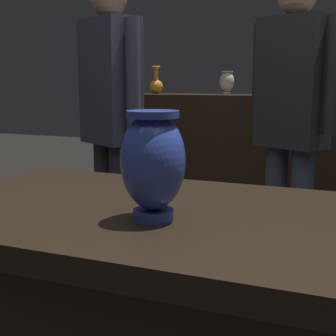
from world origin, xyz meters
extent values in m
cube|color=black|center=(0.00, 0.00, 0.78)|extent=(1.20, 0.64, 0.05)
cube|color=black|center=(0.00, 2.20, 0.47)|extent=(2.60, 0.40, 0.95)
cube|color=black|center=(0.00, 2.20, 0.97)|extent=(2.60, 0.40, 0.04)
cylinder|color=#2D429E|center=(-0.03, -0.08, 0.81)|extent=(0.08, 0.08, 0.02)
ellipsoid|color=#2D429E|center=(-0.03, -0.08, 0.92)|extent=(0.13, 0.13, 0.20)
cylinder|color=#2D429E|center=(-0.03, -0.08, 1.01)|extent=(0.10, 0.10, 0.01)
sphere|color=orange|center=(-1.04, 2.26, 1.04)|extent=(0.10, 0.10, 0.10)
cylinder|color=orange|center=(-1.04, 2.26, 1.13)|extent=(0.03, 0.03, 0.10)
torus|color=orange|center=(-1.04, 2.26, 1.18)|extent=(0.06, 0.06, 0.01)
cylinder|color=silver|center=(-0.52, 2.27, 1.00)|extent=(0.06, 0.06, 0.01)
ellipsoid|color=silver|center=(-0.52, 2.27, 1.08)|extent=(0.10, 0.10, 0.14)
cylinder|color=silver|center=(-0.52, 2.27, 1.14)|extent=(0.08, 0.08, 0.01)
sphere|color=gray|center=(0.00, 2.23, 1.03)|extent=(0.07, 0.07, 0.07)
cylinder|color=gray|center=(0.00, 2.23, 1.10)|extent=(0.02, 0.02, 0.09)
torus|color=gray|center=(0.00, 2.23, 1.15)|extent=(0.04, 0.04, 0.01)
cylinder|color=#333847|center=(0.11, 1.35, 0.38)|extent=(0.11, 0.11, 0.77)
cylinder|color=#333847|center=(-0.03, 1.42, 0.38)|extent=(0.11, 0.11, 0.77)
cube|color=#232328|center=(0.04, 1.39, 1.07)|extent=(0.37, 0.30, 0.61)
cylinder|color=#232328|center=(0.22, 1.30, 1.10)|extent=(0.07, 0.07, 0.52)
cylinder|color=#232328|center=(-0.14, 1.48, 1.10)|extent=(0.07, 0.07, 0.52)
cylinder|color=#232328|center=(-0.75, 1.14, 0.38)|extent=(0.11, 0.11, 0.77)
cylinder|color=#232328|center=(-0.88, 1.21, 0.38)|extent=(0.11, 0.11, 0.77)
cube|color=#333847|center=(-0.82, 1.17, 1.07)|extent=(0.37, 0.31, 0.61)
cylinder|color=#333847|center=(-0.64, 1.07, 1.10)|extent=(0.07, 0.07, 0.52)
cylinder|color=#333847|center=(-0.99, 1.27, 1.10)|extent=(0.07, 0.07, 0.52)
camera|label=1|loc=(0.34, -0.93, 1.07)|focal=50.70mm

